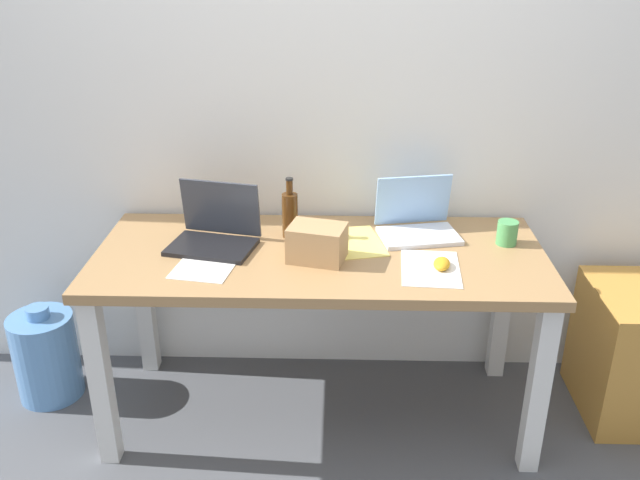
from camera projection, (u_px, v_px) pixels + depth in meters
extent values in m
plane|color=#515459|center=(320.00, 411.00, 2.92)|extent=(8.00, 8.00, 0.00)
cube|color=white|center=(323.00, 86.00, 2.77)|extent=(5.20, 0.08, 2.60)
cube|color=#A37A4C|center=(320.00, 257.00, 2.61)|extent=(1.72, 0.73, 0.04)
cube|color=silver|center=(101.00, 382.00, 2.51)|extent=(0.07, 0.07, 0.71)
cube|color=silver|center=(538.00, 390.00, 2.47)|extent=(0.07, 0.07, 0.71)
cube|color=silver|center=(144.00, 300.00, 3.07)|extent=(0.07, 0.07, 0.71)
cube|color=silver|center=(502.00, 305.00, 3.03)|extent=(0.07, 0.07, 0.71)
cube|color=black|center=(212.00, 247.00, 2.62)|extent=(0.36, 0.28, 0.02)
cube|color=#333842|center=(221.00, 208.00, 2.67)|extent=(0.32, 0.10, 0.22)
cube|color=silver|center=(419.00, 236.00, 2.72)|extent=(0.34, 0.26, 0.02)
cube|color=#8CB7EA|center=(413.00, 200.00, 2.77)|extent=(0.31, 0.10, 0.21)
cylinder|color=#47280F|center=(290.00, 215.00, 2.70)|extent=(0.06, 0.06, 0.18)
cylinder|color=#47280F|center=(289.00, 187.00, 2.65)|extent=(0.03, 0.03, 0.06)
cylinder|color=black|center=(289.00, 179.00, 2.64)|extent=(0.03, 0.03, 0.01)
ellipsoid|color=gold|center=(442.00, 264.00, 2.47)|extent=(0.08, 0.11, 0.03)
cube|color=tan|center=(317.00, 243.00, 2.52)|extent=(0.23, 0.19, 0.14)
cylinder|color=#4C9E56|center=(507.00, 233.00, 2.65)|extent=(0.08, 0.08, 0.09)
cube|color=white|center=(430.00, 268.00, 2.47)|extent=(0.23, 0.31, 0.00)
cube|color=#F4E06B|center=(354.00, 242.00, 2.68)|extent=(0.27, 0.34, 0.00)
cube|color=white|center=(208.00, 263.00, 2.51)|extent=(0.26, 0.33, 0.00)
cylinder|color=#598CC6|center=(46.00, 356.00, 2.95)|extent=(0.27, 0.27, 0.39)
cylinder|color=#598CC6|center=(38.00, 312.00, 2.86)|extent=(0.10, 0.10, 0.05)
cube|color=#C68938|center=(635.00, 352.00, 2.83)|extent=(0.40, 0.48, 0.56)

